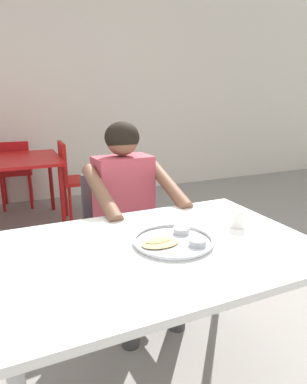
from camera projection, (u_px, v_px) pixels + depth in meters
back_wall at (44, 65)px, 4.06m from camera, size 12.00×0.12×3.40m
table_foreground at (160, 261)px, 1.35m from camera, size 1.25×0.85×0.74m
thali_tray at (174, 240)px, 1.35m from camera, size 0.33×0.33×0.03m
drinking_cup at (238, 217)px, 1.51m from camera, size 0.07×0.07×0.09m
chair_foreground at (117, 226)px, 2.19m from camera, size 0.45×0.42×0.84m
diner_foreground at (130, 204)px, 1.95m from camera, size 0.52×0.57×1.18m
table_background_red at (12, 166)px, 3.30m from camera, size 0.94×0.95×0.73m
chair_red_right at (75, 175)px, 3.54m from camera, size 0.44×0.42×0.87m
chair_red_far at (15, 169)px, 3.93m from camera, size 0.42×0.43×0.83m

